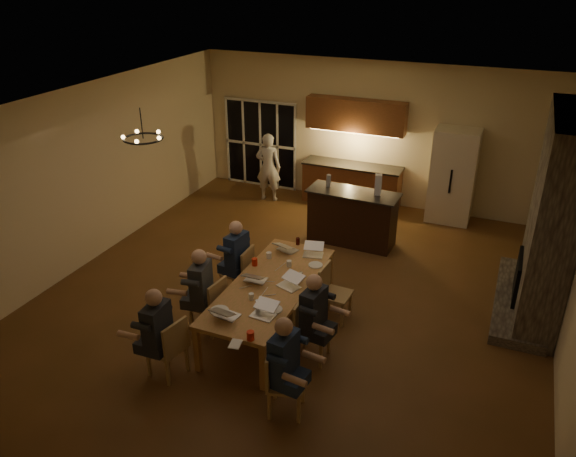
{
  "coord_description": "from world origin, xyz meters",
  "views": [
    {
      "loc": [
        2.98,
        -7.4,
        5.11
      ],
      "look_at": [
        -0.24,
        0.3,
        1.09
      ],
      "focal_mm": 35.0,
      "sensor_mm": 36.0,
      "label": 1
    }
  ],
  "objects_px": {
    "person_right_near": "(284,366)",
    "laptop_f": "(313,249)",
    "chair_left_near": "(166,346)",
    "chair_right_far": "(336,294)",
    "laptop_b": "(263,309)",
    "bar_blender": "(378,185)",
    "laptop_d": "(289,280)",
    "mug_mid": "(289,264)",
    "chair_left_far": "(237,272)",
    "plate_left": "(219,311)",
    "can_right": "(301,276)",
    "plate_near": "(274,309)",
    "can_silver": "(258,304)",
    "standing_person": "(268,167)",
    "mug_front": "(251,297)",
    "person_right_mid": "(313,319)",
    "dining_table": "(271,305)",
    "laptop_c": "(256,274)",
    "laptop_e": "(288,244)",
    "bar_bottle": "(329,180)",
    "chair_right_mid": "(313,331)",
    "chandelier": "(143,138)",
    "laptop_a": "(227,309)",
    "chair_left_mid": "(208,304)",
    "plate_far": "(316,265)",
    "redcup_near": "(250,336)",
    "refrigerator": "(453,176)",
    "person_left_far": "(237,260)",
    "redcup_mid": "(255,262)",
    "mug_back": "(269,255)",
    "person_left_near": "(158,335)",
    "bar_island": "(352,218)"
  },
  "relations": [
    {
      "from": "laptop_a",
      "to": "laptop_d",
      "type": "height_order",
      "value": "same"
    },
    {
      "from": "mug_front",
      "to": "redcup_near",
      "type": "relative_size",
      "value": 0.83
    },
    {
      "from": "mug_back",
      "to": "bar_blender",
      "type": "relative_size",
      "value": 0.25
    },
    {
      "from": "can_silver",
      "to": "can_right",
      "type": "bearing_deg",
      "value": 74.06
    },
    {
      "from": "refrigerator",
      "to": "person_right_mid",
      "type": "xyz_separation_m",
      "value": [
        -1.05,
        -5.57,
        -0.31
      ]
    },
    {
      "from": "mug_mid",
      "to": "person_right_near",
      "type": "bearing_deg",
      "value": -68.94
    },
    {
      "from": "laptop_c",
      "to": "can_silver",
      "type": "bearing_deg",
      "value": 116.53
    },
    {
      "from": "chair_left_far",
      "to": "plate_left",
      "type": "bearing_deg",
      "value": 18.5
    },
    {
      "from": "can_right",
      "to": "plate_near",
      "type": "relative_size",
      "value": 0.53
    },
    {
      "from": "person_right_mid",
      "to": "mug_front",
      "type": "distance_m",
      "value": 0.95
    },
    {
      "from": "chair_left_mid",
      "to": "plate_left",
      "type": "height_order",
      "value": "chair_left_mid"
    },
    {
      "from": "chair_left_mid",
      "to": "laptop_c",
      "type": "bearing_deg",
      "value": 134.94
    },
    {
      "from": "dining_table",
      "to": "laptop_f",
      "type": "height_order",
      "value": "laptop_f"
    },
    {
      "from": "laptop_c",
      "to": "bar_bottle",
      "type": "bearing_deg",
      "value": -91.31
    },
    {
      "from": "laptop_c",
      "to": "laptop_e",
      "type": "relative_size",
      "value": 1.0
    },
    {
      "from": "laptop_d",
      "to": "mug_front",
      "type": "bearing_deg",
      "value": -104.33
    },
    {
      "from": "plate_near",
      "to": "plate_far",
      "type": "height_order",
      "value": "same"
    },
    {
      "from": "laptop_e",
      "to": "mug_front",
      "type": "xyz_separation_m",
      "value": [
        0.11,
        -1.58,
        -0.06
      ]
    },
    {
      "from": "chair_left_mid",
      "to": "person_right_mid",
      "type": "height_order",
      "value": "person_right_mid"
    },
    {
      "from": "person_right_near",
      "to": "laptop_f",
      "type": "bearing_deg",
      "value": 20.0
    },
    {
      "from": "laptop_b",
      "to": "bar_blender",
      "type": "height_order",
      "value": "bar_blender"
    },
    {
      "from": "can_silver",
      "to": "standing_person",
      "type": "bearing_deg",
      "value": 113.04
    },
    {
      "from": "chair_left_mid",
      "to": "bar_bottle",
      "type": "bearing_deg",
      "value": 177.85
    },
    {
      "from": "chair_left_far",
      "to": "chandelier",
      "type": "bearing_deg",
      "value": -62.36
    },
    {
      "from": "person_right_near",
      "to": "laptop_d",
      "type": "relative_size",
      "value": 4.31
    },
    {
      "from": "bar_bottle",
      "to": "chair_right_mid",
      "type": "bearing_deg",
      "value": -73.87
    },
    {
      "from": "refrigerator",
      "to": "chair_right_mid",
      "type": "xyz_separation_m",
      "value": [
        -1.07,
        -5.52,
        -0.55
      ]
    },
    {
      "from": "laptop_d",
      "to": "mug_mid",
      "type": "bearing_deg",
      "value": 131.93
    },
    {
      "from": "laptop_c",
      "to": "mug_mid",
      "type": "bearing_deg",
      "value": -118.46
    },
    {
      "from": "chair_right_mid",
      "to": "plate_far",
      "type": "bearing_deg",
      "value": 17.74
    },
    {
      "from": "mug_mid",
      "to": "can_silver",
      "type": "distance_m",
      "value": 1.24
    },
    {
      "from": "plate_far",
      "to": "refrigerator",
      "type": "bearing_deg",
      "value": 70.71
    },
    {
      "from": "person_left_far",
      "to": "redcup_mid",
      "type": "bearing_deg",
      "value": 77.16
    },
    {
      "from": "chair_right_far",
      "to": "can_right",
      "type": "relative_size",
      "value": 7.42
    },
    {
      "from": "chair_left_mid",
      "to": "laptop_d",
      "type": "height_order",
      "value": "laptop_d"
    },
    {
      "from": "standing_person",
      "to": "chandelier",
      "type": "height_order",
      "value": "chandelier"
    },
    {
      "from": "chair_right_mid",
      "to": "laptop_b",
      "type": "xyz_separation_m",
      "value": [
        -0.6,
        -0.33,
        0.42
      ]
    },
    {
      "from": "dining_table",
      "to": "bar_island",
      "type": "relative_size",
      "value": 1.58
    },
    {
      "from": "plate_near",
      "to": "standing_person",
      "type": "bearing_deg",
      "value": 115.31
    },
    {
      "from": "plate_left",
      "to": "person_right_mid",
      "type": "bearing_deg",
      "value": 18.29
    },
    {
      "from": "chair_right_far",
      "to": "person_right_near",
      "type": "xyz_separation_m",
      "value": [
        0.05,
        -2.16,
        0.24
      ]
    },
    {
      "from": "laptop_b",
      "to": "laptop_d",
      "type": "height_order",
      "value": "same"
    },
    {
      "from": "laptop_d",
      "to": "bar_bottle",
      "type": "relative_size",
      "value": 1.33
    },
    {
      "from": "refrigerator",
      "to": "bar_bottle",
      "type": "height_order",
      "value": "refrigerator"
    },
    {
      "from": "dining_table",
      "to": "mug_mid",
      "type": "height_order",
      "value": "mug_mid"
    },
    {
      "from": "dining_table",
      "to": "mug_mid",
      "type": "bearing_deg",
      "value": 84.99
    },
    {
      "from": "can_silver",
      "to": "plate_left",
      "type": "distance_m",
      "value": 0.53
    },
    {
      "from": "chair_left_near",
      "to": "chair_right_far",
      "type": "height_order",
      "value": "same"
    },
    {
      "from": "chandelier",
      "to": "laptop_e",
      "type": "distance_m",
      "value": 2.84
    },
    {
      "from": "redcup_near",
      "to": "person_left_near",
      "type": "bearing_deg",
      "value": -165.32
    }
  ]
}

